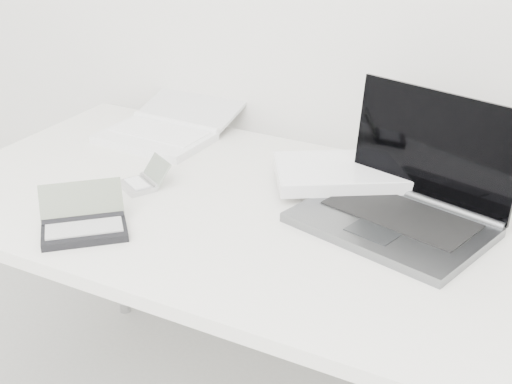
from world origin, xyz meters
The scene contains 5 objects.
desk centered at (0.00, 1.55, 0.68)m, with size 1.60×0.80×0.73m.
laptop_large centered at (0.18, 1.68, 0.77)m, with size 0.57×0.48×0.26m.
netbook_open_white centered at (-0.47, 1.82, 0.75)m, with size 0.30×0.38×0.07m.
pda_silver centered at (-0.33, 1.52, 0.74)m, with size 0.13×0.13×0.06m.
palmtop_charcoal centered at (-0.31, 1.29, 0.75)m, with size 0.22×0.22×0.08m.
Camera 1 is at (0.60, 0.32, 1.45)m, focal length 50.00 mm.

